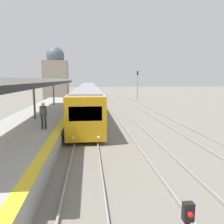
{
  "coord_description": "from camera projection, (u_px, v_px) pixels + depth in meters",
  "views": [
    {
      "loc": [
        0.25,
        1.83,
        4.09
      ],
      "look_at": [
        1.91,
        17.82,
        1.67
      ],
      "focal_mm": 35.0,
      "sensor_mm": 36.0,
      "label": 1
    }
  ],
  "objects": [
    {
      "name": "platform_canopy",
      "position": [
        34.0,
        80.0,
        16.69
      ],
      "size": [
        4.0,
        23.47,
        3.14
      ],
      "color": "beige",
      "rests_on": "station_platform"
    },
    {
      "name": "person_on_platform",
      "position": [
        43.0,
        114.0,
        13.55
      ],
      "size": [
        0.4,
        0.4,
        1.66
      ],
      "color": "#2D2D33",
      "rests_on": "station_platform"
    },
    {
      "name": "train_near",
      "position": [
        88.0,
        93.0,
        36.89
      ],
      "size": [
        2.59,
        48.32,
        3.15
      ],
      "color": "gold",
      "rests_on": "ground_plane"
    },
    {
      "name": "signal_mast_far",
      "position": [
        137.0,
        82.0,
        42.47
      ],
      "size": [
        0.28,
        0.29,
        5.63
      ],
      "color": "gray",
      "rests_on": "ground_plane"
    },
    {
      "name": "distant_domed_building",
      "position": [
        56.0,
        75.0,
        45.45
      ],
      "size": [
        4.79,
        4.79,
        10.65
      ],
      "color": "gray",
      "rests_on": "ground_plane"
    }
  ]
}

